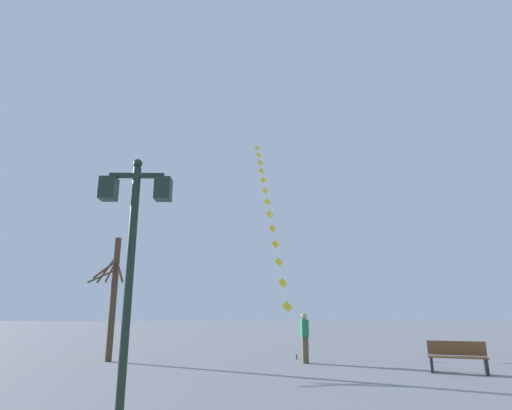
{
  "coord_description": "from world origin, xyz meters",
  "views": [
    {
      "loc": [
        -0.08,
        -0.71,
        1.68
      ],
      "look_at": [
        0.3,
        17.59,
        6.43
      ],
      "focal_mm": 29.41,
      "sensor_mm": 36.0,
      "label": 1
    }
  ],
  "objects_px": {
    "kite_flyer": "(305,336)",
    "bare_tree": "(113,294)",
    "twin_lantern_lamp_post": "(133,232)",
    "kite_train": "(268,208)",
    "park_bench": "(457,357)"
  },
  "relations": [
    {
      "from": "kite_flyer",
      "to": "bare_tree",
      "type": "bearing_deg",
      "value": 80.86
    },
    {
      "from": "twin_lantern_lamp_post",
      "to": "kite_train",
      "type": "bearing_deg",
      "value": 79.76
    },
    {
      "from": "twin_lantern_lamp_post",
      "to": "park_bench",
      "type": "bearing_deg",
      "value": 35.1
    },
    {
      "from": "twin_lantern_lamp_post",
      "to": "park_bench",
      "type": "relative_size",
      "value": 2.66
    },
    {
      "from": "twin_lantern_lamp_post",
      "to": "kite_train",
      "type": "distance_m",
      "value": 19.12
    },
    {
      "from": "twin_lantern_lamp_post",
      "to": "kite_train",
      "type": "relative_size",
      "value": 0.27
    },
    {
      "from": "twin_lantern_lamp_post",
      "to": "kite_train",
      "type": "xyz_separation_m",
      "value": [
        3.28,
        18.15,
        5.04
      ]
    },
    {
      "from": "kite_flyer",
      "to": "twin_lantern_lamp_post",
      "type": "bearing_deg",
      "value": 150.04
    },
    {
      "from": "bare_tree",
      "to": "park_bench",
      "type": "relative_size",
      "value": 2.75
    },
    {
      "from": "kite_flyer",
      "to": "bare_tree",
      "type": "distance_m",
      "value": 7.25
    },
    {
      "from": "bare_tree",
      "to": "kite_flyer",
      "type": "bearing_deg",
      "value": -4.8
    },
    {
      "from": "kite_train",
      "to": "kite_flyer",
      "type": "relative_size",
      "value": 9.45
    },
    {
      "from": "kite_flyer",
      "to": "bare_tree",
      "type": "xyz_separation_m",
      "value": [
        -7.07,
        0.59,
        1.48
      ]
    },
    {
      "from": "bare_tree",
      "to": "park_bench",
      "type": "bearing_deg",
      "value": -16.25
    },
    {
      "from": "bare_tree",
      "to": "kite_train",
      "type": "bearing_deg",
      "value": 55.38
    }
  ]
}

